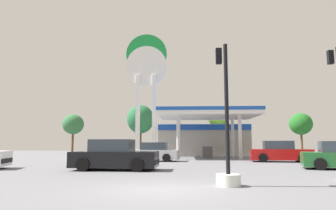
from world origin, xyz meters
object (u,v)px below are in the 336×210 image
at_px(car_2, 280,152).
at_px(tree_1, 140,119).
at_px(traffic_signal_0, 227,152).
at_px(car_1, 115,156).
at_px(tree_3, 301,124).
at_px(tree_0, 73,124).
at_px(car_0, 153,153).
at_px(tree_2, 219,117).
at_px(station_pole_sign, 146,77).

height_order(car_2, tree_1, tree_1).
relative_size(traffic_signal_0, tree_1, 0.74).
height_order(car_1, car_2, car_1).
bearing_deg(tree_3, tree_0, -178.79).
bearing_deg(car_0, tree_0, 126.64).
bearing_deg(tree_2, tree_0, 175.53).
height_order(tree_0, tree_3, tree_3).
height_order(car_0, tree_1, tree_1).
bearing_deg(car_2, station_pole_sign, 146.09).
bearing_deg(car_1, car_2, 34.33).
relative_size(station_pole_sign, traffic_signal_0, 2.64).
bearing_deg(car_2, car_1, -145.67).
bearing_deg(tree_3, tree_1, -177.59).
bearing_deg(tree_2, car_0, -113.96).
distance_m(tree_0, tree_1, 9.56).
relative_size(tree_0, tree_2, 0.86).
xyz_separation_m(car_0, tree_3, (18.56, 18.19, 3.32)).
relative_size(station_pole_sign, car_0, 3.04).
bearing_deg(car_2, car_0, 177.95).
bearing_deg(traffic_signal_0, car_0, 105.96).
bearing_deg(car_2, tree_1, 127.14).
bearing_deg(traffic_signal_0, tree_0, 118.50).
bearing_deg(tree_2, traffic_signal_0, -96.09).
xyz_separation_m(car_0, car_1, (-1.29, -7.96, 0.07)).
bearing_deg(tree_3, car_2, -115.16).
relative_size(car_1, tree_1, 0.70).
xyz_separation_m(station_pole_sign, tree_3, (20.06, 10.91, -4.45)).
xyz_separation_m(car_2, tree_1, (-13.34, 17.62, 3.94)).
relative_size(car_2, traffic_signal_0, 0.95).
distance_m(car_0, tree_3, 26.20).
bearing_deg(traffic_signal_0, car_2, 66.09).
xyz_separation_m(car_2, tree_0, (-22.88, 17.88, 3.27)).
distance_m(car_1, car_2, 13.48).
xyz_separation_m(car_0, traffic_signal_0, (3.92, -13.71, 0.47)).
xyz_separation_m(traffic_signal_0, tree_1, (-7.42, 30.98, 3.52)).
bearing_deg(tree_1, car_1, -85.00).
bearing_deg(tree_3, tree_2, -168.94).
xyz_separation_m(station_pole_sign, car_2, (11.35, -7.63, -7.72)).
height_order(car_0, tree_2, tree_2).
distance_m(car_1, tree_2, 25.67).
xyz_separation_m(station_pole_sign, tree_0, (-11.53, 10.25, -4.45)).
xyz_separation_m(traffic_signal_0, tree_3, (14.63, 31.90, 2.85)).
height_order(car_0, car_2, car_2).
height_order(traffic_signal_0, tree_3, tree_3).
distance_m(station_pole_sign, car_2, 15.70).
xyz_separation_m(car_2, traffic_signal_0, (-5.92, -13.36, 0.41)).
xyz_separation_m(tree_0, tree_2, (20.12, -1.57, 0.88)).
distance_m(traffic_signal_0, tree_1, 32.05).
bearing_deg(traffic_signal_0, car_1, 132.15).
bearing_deg(tree_1, tree_0, 178.43).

